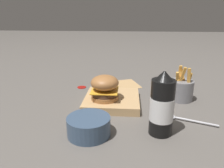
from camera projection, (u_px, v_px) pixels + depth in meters
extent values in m
plane|color=#5B5651|center=(116.00, 107.00, 0.80)|extent=(6.00, 6.00, 0.00)
cube|color=tan|center=(112.00, 100.00, 0.82)|extent=(0.20, 0.21, 0.03)
cylinder|color=#9E6638|center=(105.00, 97.00, 0.80)|extent=(0.10, 0.10, 0.02)
cylinder|color=#4C3323|center=(105.00, 93.00, 0.79)|extent=(0.09, 0.09, 0.02)
cube|color=gold|center=(105.00, 90.00, 0.79)|extent=(0.10, 0.10, 0.00)
ellipsoid|color=#9E6638|center=(105.00, 83.00, 0.78)|extent=(0.10, 0.10, 0.05)
cylinder|color=black|center=(162.00, 108.00, 0.60)|extent=(0.07, 0.07, 0.16)
cylinder|color=silver|center=(162.00, 109.00, 0.61)|extent=(0.07, 0.07, 0.07)
cone|color=black|center=(164.00, 75.00, 0.57)|extent=(0.05, 0.05, 0.03)
cylinder|color=slate|center=(181.00, 90.00, 0.85)|extent=(0.09, 0.09, 0.08)
cube|color=gold|center=(189.00, 81.00, 0.83)|extent=(0.02, 0.01, 0.07)
cube|color=gold|center=(189.00, 79.00, 0.81)|extent=(0.01, 0.01, 0.09)
cube|color=gold|center=(178.00, 80.00, 0.84)|extent=(0.03, 0.02, 0.07)
cube|color=gold|center=(183.00, 77.00, 0.85)|extent=(0.03, 0.04, 0.08)
cube|color=gold|center=(179.00, 76.00, 0.85)|extent=(0.01, 0.02, 0.09)
cube|color=gold|center=(181.00, 78.00, 0.83)|extent=(0.03, 0.03, 0.09)
cube|color=gold|center=(177.00, 80.00, 0.84)|extent=(0.02, 0.03, 0.07)
cylinder|color=#384C66|center=(89.00, 126.00, 0.61)|extent=(0.12, 0.12, 0.05)
cylinder|color=beige|center=(88.00, 118.00, 0.61)|extent=(0.10, 0.10, 0.01)
cylinder|color=#B2B2B7|center=(197.00, 122.00, 0.68)|extent=(0.12, 0.05, 0.01)
ellipsoid|color=#B2B2B7|center=(170.00, 116.00, 0.72)|extent=(0.05, 0.04, 0.01)
cylinder|color=#9E140F|center=(82.00, 87.00, 1.00)|extent=(0.04, 0.04, 0.00)
cube|color=tan|center=(123.00, 84.00, 1.04)|extent=(0.18, 0.18, 0.00)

